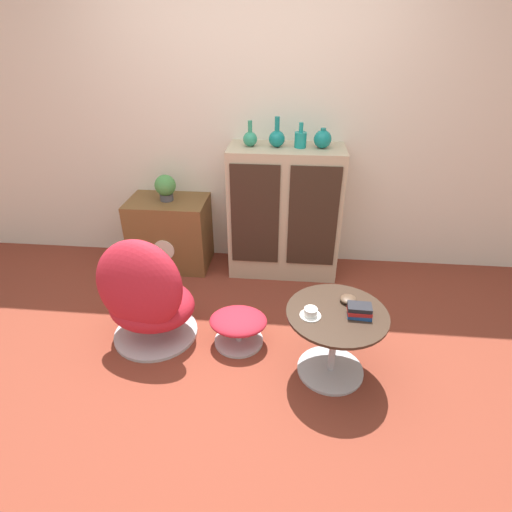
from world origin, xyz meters
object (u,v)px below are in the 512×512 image
(vase_rightmost, at_px, (323,139))
(bowl, at_px, (348,299))
(vase_leftmost, at_px, (250,138))
(book_stack, at_px, (360,311))
(ottoman, at_px, (238,324))
(vase_inner_left, at_px, (277,138))
(tv_console, at_px, (171,233))
(vase_inner_right, at_px, (301,139))
(sideboard, at_px, (284,212))
(coffee_table, at_px, (334,335))
(egg_chair, at_px, (146,297))
(potted_plant, at_px, (165,187))
(teacup, at_px, (311,313))

(vase_rightmost, xyz_separation_m, bowl, (0.16, -1.14, -0.70))
(vase_leftmost, xyz_separation_m, vase_rightmost, (0.57, 0.00, 0.01))
(vase_leftmost, xyz_separation_m, book_stack, (0.78, -1.28, -0.67))
(ottoman, relative_size, vase_inner_left, 1.73)
(tv_console, relative_size, bowl, 6.75)
(vase_inner_right, xyz_separation_m, vase_rightmost, (0.17, 0.00, 0.00))
(tv_console, bearing_deg, sideboard, 0.46)
(ottoman, bearing_deg, tv_console, 126.49)
(ottoman, xyz_separation_m, book_stack, (0.75, -0.24, 0.36))
(coffee_table, bearing_deg, vase_leftmost, 117.55)
(vase_inner_right, bearing_deg, egg_chair, -133.02)
(vase_rightmost, bearing_deg, coffee_table, -86.11)
(vase_rightmost, distance_m, potted_plant, 1.37)
(bowl, bearing_deg, vase_inner_right, 106.16)
(vase_inner_right, bearing_deg, coffee_table, -78.46)
(vase_leftmost, height_order, vase_rightmost, vase_leftmost)
(bowl, bearing_deg, vase_leftmost, 122.60)
(vase_leftmost, distance_m, vase_inner_left, 0.21)
(vase_inner_right, xyz_separation_m, teacup, (0.10, -1.31, -0.69))
(coffee_table, height_order, vase_rightmost, vase_rightmost)
(vase_rightmost, bearing_deg, book_stack, -80.72)
(vase_inner_left, bearing_deg, tv_console, -179.27)
(egg_chair, distance_m, potted_plant, 1.13)
(ottoman, relative_size, book_stack, 2.73)
(sideboard, height_order, book_stack, sideboard)
(vase_inner_right, distance_m, book_stack, 1.49)
(bowl, bearing_deg, vase_inner_left, 114.35)
(tv_console, xyz_separation_m, teacup, (1.23, -1.29, 0.18))
(sideboard, xyz_separation_m, teacup, (0.20, -1.30, -0.06))
(sideboard, height_order, bowl, sideboard)
(coffee_table, distance_m, vase_inner_left, 1.60)
(bowl, bearing_deg, potted_plant, 142.29)
(teacup, xyz_separation_m, book_stack, (0.28, 0.03, 0.01))
(sideboard, distance_m, vase_inner_left, 0.64)
(vase_inner_right, distance_m, potted_plant, 1.21)
(ottoman, distance_m, vase_rightmost, 1.57)
(coffee_table, bearing_deg, egg_chair, 171.35)
(sideboard, bearing_deg, vase_rightmost, 0.81)
(coffee_table, height_order, potted_plant, potted_plant)
(vase_inner_right, distance_m, bowl, 1.38)
(ottoman, height_order, teacup, teacup)
(vase_inner_left, xyz_separation_m, vase_inner_right, (0.19, 0.00, -0.01))
(book_stack, bearing_deg, vase_inner_right, 106.57)
(book_stack, bearing_deg, potted_plant, 140.07)
(egg_chair, xyz_separation_m, teacup, (1.09, -0.24, 0.13))
(tv_console, bearing_deg, coffee_table, -41.85)
(tv_console, relative_size, vase_rightmost, 4.49)
(egg_chair, bearing_deg, bowl, -3.24)
(book_stack, bearing_deg, bowl, 109.99)
(tv_console, distance_m, egg_chair, 1.07)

